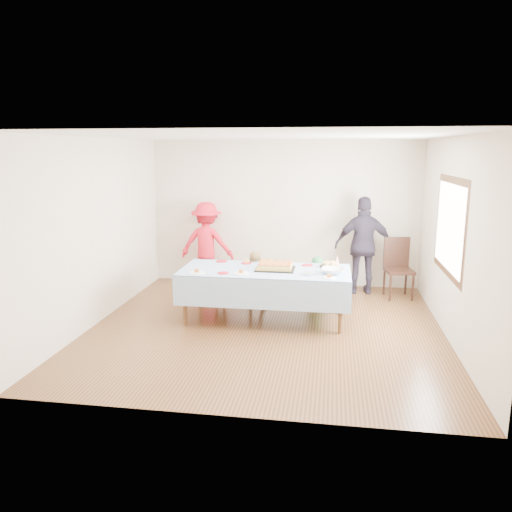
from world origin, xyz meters
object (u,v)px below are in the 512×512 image
(party_table, at_px, (265,273))
(adult_left, at_px, (207,244))
(birthday_cake, at_px, (275,266))
(dining_chair, at_px, (398,264))

(party_table, distance_m, adult_left, 2.30)
(party_table, xyz_separation_m, birthday_cake, (0.15, 0.02, 0.10))
(birthday_cake, xyz_separation_m, dining_chair, (1.97, 1.55, -0.25))
(dining_chair, xyz_separation_m, adult_left, (-3.48, 0.29, 0.21))
(dining_chair, distance_m, adult_left, 3.49)
(party_table, bearing_deg, adult_left, 126.26)
(party_table, distance_m, birthday_cake, 0.18)
(adult_left, bearing_deg, party_table, 128.80)
(party_table, height_order, dining_chair, dining_chair)
(dining_chair, bearing_deg, party_table, -153.26)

